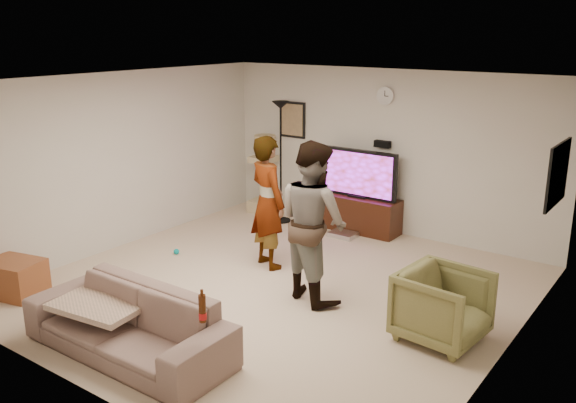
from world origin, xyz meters
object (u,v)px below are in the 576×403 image
Objects in this scene: person_right at (313,221)px; sofa at (128,323)px; person_left at (268,202)px; floor_lamp at (281,163)px; cat_tree at (263,173)px; tv_stand at (358,214)px; side_table at (15,278)px; beer_bottle at (202,308)px; tv at (359,174)px; armchair at (443,306)px.

sofa is at bearing 91.69° from person_right.
person_left is at bearing -4.70° from person_right.
floor_lamp is 0.90× the size of sofa.
cat_tree is 0.73× the size of person_right.
tv_stand is 2.05× the size of side_table.
beer_bottle is at bearing 117.97° from person_right.
cat_tree reaches higher than sofa.
beer_bottle is (1.01, 0.00, 0.44)m from sofa.
floor_lamp reaches higher than tv_stand.
tv reaches higher than armchair.
armchair is at bearing -46.70° from tv.
tv_stand is 2.09m from person_left.
tv is at bearing 0.00° from tv_stand.
tv is 0.63× the size of floor_lamp.
armchair is at bearing 22.95° from side_table.
tv is 4.64m from sofa.
sofa is at bearing 136.46° from armchair.
armchair is (4.26, -2.53, -0.31)m from cat_tree.
sofa is 1.10m from beer_bottle.
person_left is at bearing -97.12° from tv.
cat_tree is at bearing -178.86° from tv.
tv is at bearing 1.14° from cat_tree.
floor_lamp is at bearing 118.51° from beer_bottle.
beer_bottle reaches higher than sofa.
cat_tree is 4.48m from side_table.
cat_tree is (-1.85, -0.04, -0.24)m from tv.
beer_bottle is 3.23m from side_table.
floor_lamp is 2.41× the size of armchair.
armchair reaches higher than side_table.
cat_tree reaches higher than armchair.
person_left is at bearing 96.18° from sofa.
person_right reaches higher than person_left.
person_right is 2.34m from sofa.
tv_stand is at bearing 14.23° from floor_lamp.
armchair is at bearing 40.42° from sofa.
tv_stand is 0.60× the size of sofa.
beer_bottle is 0.31× the size of armchair.
cat_tree is at bearing 153.87° from floor_lamp.
cat_tree is at bearing 86.43° from side_table.
person_left is at bearing 53.12° from side_table.
cat_tree is at bearing -28.73° from person_left.
tv is at bearing 14.23° from floor_lamp.
person_left reaches higher than cat_tree.
sofa is 2.18m from side_table.
cat_tree is 4.97m from armchair.
person_left is 3.20m from side_table.
sofa is (0.30, -2.62, -0.56)m from person_left.
armchair is 4.93m from side_table.
person_right is 1.74m from armchair.
floor_lamp is (-1.27, -0.32, 0.71)m from tv_stand.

